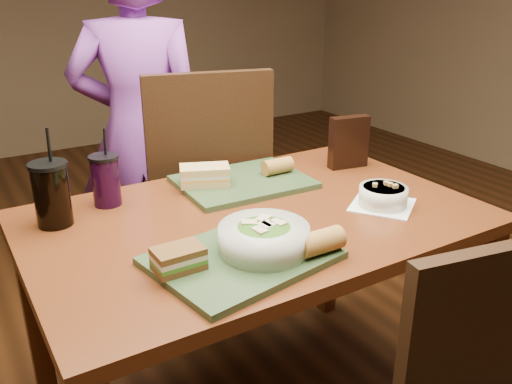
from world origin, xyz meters
TOP-DOWN VIEW (x-y plane):
  - dining_table at (0.00, 0.00)m, footprint 1.30×0.85m
  - chair_far at (0.10, 0.60)m, footprint 0.58×0.58m
  - diner at (-0.02, 0.90)m, footprint 0.68×0.58m
  - tray_near at (-0.18, -0.22)m, footprint 0.47×0.38m
  - tray_far at (0.09, 0.23)m, footprint 0.43×0.34m
  - salad_bowl at (-0.12, -0.23)m, footprint 0.22×0.22m
  - soup_bowl at (0.36, -0.15)m, footprint 0.25×0.25m
  - sandwich_near at (-0.34, -0.21)m, footprint 0.11×0.08m
  - sandwich_far at (-0.04, 0.25)m, footprint 0.18×0.14m
  - baguette_near at (-0.01, -0.31)m, footprint 0.12×0.06m
  - baguette_far at (0.22, 0.22)m, footprint 0.11×0.05m
  - cup_cola at (-0.52, 0.23)m, footprint 0.10×0.10m
  - cup_berry at (-0.35, 0.30)m, footprint 0.09×0.09m
  - chip_bag at (0.51, 0.19)m, footprint 0.15×0.07m

SIDE VIEW (x-z plane):
  - chair_far at x=0.10m, z-range 0.06..1.15m
  - dining_table at x=0.00m, z-range 0.28..1.03m
  - tray_near at x=-0.18m, z-range 0.75..0.77m
  - tray_far at x=0.09m, z-range 0.75..0.77m
  - diner at x=-0.02m, z-range 0.00..1.56m
  - soup_bowl at x=0.36m, z-range 0.75..0.82m
  - baguette_far at x=0.22m, z-range 0.77..0.82m
  - sandwich_near at x=-0.34m, z-range 0.77..0.82m
  - baguette_near at x=-0.01m, z-range 0.77..0.83m
  - sandwich_far at x=-0.04m, z-range 0.77..0.83m
  - salad_bowl at x=-0.12m, z-range 0.77..0.84m
  - cup_berry at x=-0.35m, z-range 0.71..0.95m
  - cup_cola at x=-0.52m, z-range 0.70..0.98m
  - chip_bag at x=0.51m, z-range 0.75..0.94m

